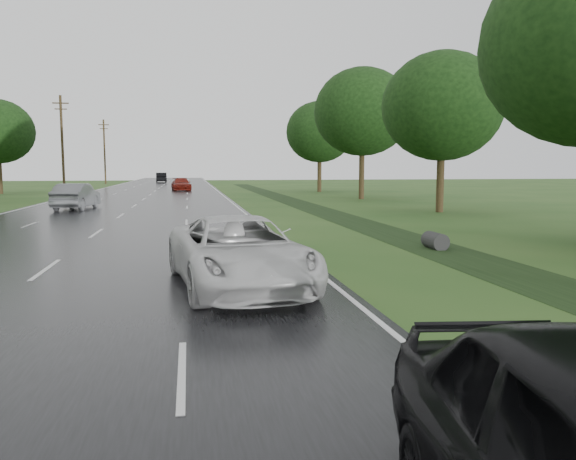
% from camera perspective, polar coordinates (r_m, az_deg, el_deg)
% --- Properties ---
extents(road, '(14.00, 180.00, 0.04)m').
position_cam_1_polar(road, '(52.16, -14.04, 3.33)').
color(road, black).
rests_on(road, ground).
extents(edge_stripe_east, '(0.12, 180.00, 0.01)m').
position_cam_1_polar(edge_stripe_east, '(52.13, -6.61, 3.50)').
color(edge_stripe_east, silver).
rests_on(edge_stripe_east, road).
extents(edge_stripe_west, '(0.12, 180.00, 0.01)m').
position_cam_1_polar(edge_stripe_west, '(53.06, -21.34, 3.16)').
color(edge_stripe_west, silver).
rests_on(edge_stripe_west, road).
extents(center_line, '(0.12, 180.00, 0.01)m').
position_cam_1_polar(center_line, '(52.16, -14.04, 3.36)').
color(center_line, silver).
rests_on(center_line, road).
extents(drainage_ditch, '(2.20, 120.00, 0.56)m').
position_cam_1_polar(drainage_ditch, '(26.98, 6.97, 0.82)').
color(drainage_ditch, black).
rests_on(drainage_ditch, ground).
extents(utility_pole_far, '(1.60, 0.26, 10.00)m').
position_cam_1_polar(utility_pole_far, '(63.34, -21.96, 8.25)').
color(utility_pole_far, '#362716').
rests_on(utility_pole_far, ground).
extents(utility_pole_distant, '(1.60, 0.26, 10.00)m').
position_cam_1_polar(utility_pole_distant, '(92.90, -18.14, 7.66)').
color(utility_pole_distant, '#362716').
rests_on(utility_pole_distant, ground).
extents(tree_east_c, '(7.00, 7.00, 9.29)m').
position_cam_1_polar(tree_east_c, '(34.41, 15.42, 12.01)').
color(tree_east_c, '#362716').
rests_on(tree_east_c, ground).
extents(tree_east_d, '(8.00, 8.00, 10.76)m').
position_cam_1_polar(tree_east_d, '(47.37, 7.58, 11.81)').
color(tree_east_d, '#362716').
rests_on(tree_east_d, ground).
extents(tree_east_f, '(7.20, 7.20, 9.62)m').
position_cam_1_polar(tree_east_f, '(60.70, 3.24, 9.91)').
color(tree_east_f, '#362716').
rests_on(tree_east_f, ground).
extents(white_pickup, '(3.23, 5.81, 1.54)m').
position_cam_1_polar(white_pickup, '(12.15, -5.01, -2.27)').
color(white_pickup, silver).
rests_on(white_pickup, road).
extents(silver_sedan, '(2.22, 5.02, 1.60)m').
position_cam_1_polar(silver_sedan, '(37.21, -20.71, 3.22)').
color(silver_sedan, gray).
rests_on(silver_sedan, road).
extents(far_car_red, '(2.41, 5.04, 1.42)m').
position_cam_1_polar(far_car_red, '(63.91, -10.80, 4.59)').
color(far_car_red, maroon).
rests_on(far_car_red, road).
extents(far_car_dark, '(2.06, 5.16, 1.67)m').
position_cam_1_polar(far_car_dark, '(99.84, -12.75, 5.23)').
color(far_car_dark, black).
rests_on(far_car_dark, road).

